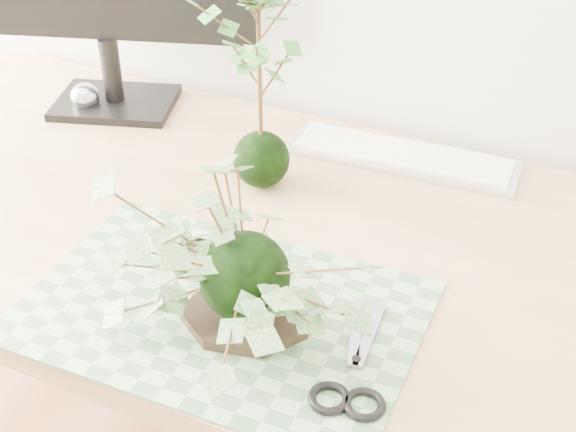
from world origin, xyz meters
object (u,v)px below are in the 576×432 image
object	(u,v)px
desk	(289,282)
keyboard	(403,156)
ivy_kokedama	(243,241)
maple_kokedama	(258,26)

from	to	relation	value
desk	keyboard	world-z (taller)	keyboard
desk	ivy_kokedama	world-z (taller)	ivy_kokedama
maple_kokedama	keyboard	bearing A→B (deg)	43.41
desk	maple_kokedama	size ratio (longest dim) A/B	4.37
keyboard	desk	bearing A→B (deg)	-109.71
desk	keyboard	bearing A→B (deg)	74.02
ivy_kokedama	maple_kokedama	bearing A→B (deg)	113.92
ivy_kokedama	keyboard	bearing A→B (deg)	84.64
desk	keyboard	size ratio (longest dim) A/B	4.19
ivy_kokedama	maple_kokedama	world-z (taller)	maple_kokedama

